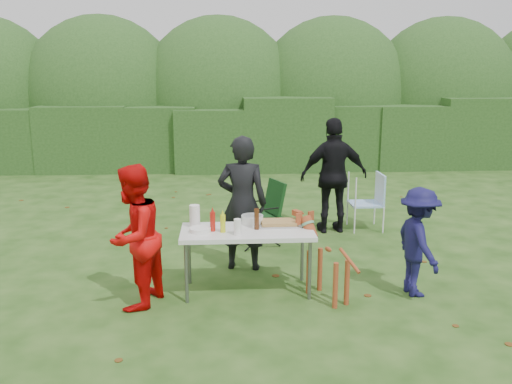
{
  "coord_description": "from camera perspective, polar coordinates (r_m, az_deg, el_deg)",
  "views": [
    {
      "loc": [
        0.02,
        -5.83,
        2.52
      ],
      "look_at": [
        0.46,
        0.84,
        1.0
      ],
      "focal_mm": 38.0,
      "sensor_mm": 36.0,
      "label": 1
    }
  ],
  "objects": [
    {
      "name": "person_black_puffy",
      "position": [
        8.51,
        8.2,
        1.7
      ],
      "size": [
        1.09,
        0.52,
        1.8
      ],
      "primitive_type": "imported",
      "rotation": [
        0.0,
        0.0,
        3.22
      ],
      "color": "black",
      "rests_on": "ground"
    },
    {
      "name": "cup_stack",
      "position": [
        5.95,
        -1.96,
        -3.7
      ],
      "size": [
        0.08,
        0.08,
        0.18
      ],
      "primitive_type": "cylinder",
      "color": "white",
      "rests_on": "folding_table"
    },
    {
      "name": "dog",
      "position": [
        6.09,
        7.57,
        -7.24
      ],
      "size": [
        0.77,
        1.0,
        0.89
      ],
      "primitive_type": null,
      "rotation": [
        0.0,
        0.0,
        2.07
      ],
      "color": "#974020",
      "rests_on": "ground"
    },
    {
      "name": "mustard_bottle",
      "position": [
        6.05,
        -3.51,
        -3.33
      ],
      "size": [
        0.06,
        0.06,
        0.2
      ],
      "primitive_type": "cylinder",
      "color": "#C6D31B",
      "rests_on": "folding_table"
    },
    {
      "name": "ground",
      "position": [
        6.35,
        -3.73,
        -10.58
      ],
      "size": [
        80.0,
        80.0,
        0.0
      ],
      "primitive_type": "plane",
      "color": "#1E4211"
    },
    {
      "name": "person_cook",
      "position": [
        6.85,
        -1.45,
        -1.19
      ],
      "size": [
        0.68,
        0.5,
        1.73
      ],
      "primitive_type": "imported",
      "rotation": [
        0.0,
        0.0,
        2.99
      ],
      "color": "black",
      "rests_on": "ground"
    },
    {
      "name": "child",
      "position": [
        6.38,
        16.72,
        -5.06
      ],
      "size": [
        0.54,
        0.85,
        1.25
      ],
      "primitive_type": "imported",
      "rotation": [
        0.0,
        0.0,
        1.67
      ],
      "color": "#131141",
      "rests_on": "ground"
    },
    {
      "name": "pasta_bowl",
      "position": [
        6.38,
        -0.39,
        -2.91
      ],
      "size": [
        0.26,
        0.26,
        0.1
      ],
      "primitive_type": "cylinder",
      "color": "silver",
      "rests_on": "folding_table"
    },
    {
      "name": "folding_table",
      "position": [
        6.17,
        -0.94,
        -4.48
      ],
      "size": [
        1.5,
        0.7,
        0.74
      ],
      "color": "silver",
      "rests_on": "ground"
    },
    {
      "name": "lawn_chair",
      "position": [
        8.84,
        11.46,
        -0.96
      ],
      "size": [
        0.54,
        0.54,
        0.91
      ],
      "primitive_type": null,
      "rotation": [
        0.0,
        0.0,
        3.14
      ],
      "color": "#418DE1",
      "rests_on": "ground"
    },
    {
      "name": "hedge_row",
      "position": [
        13.93,
        -3.86,
        5.88
      ],
      "size": [
        22.0,
        1.4,
        1.7
      ],
      "primitive_type": "cube",
      "color": "#23471C",
      "rests_on": "ground"
    },
    {
      "name": "shrub_backdrop",
      "position": [
        15.46,
        -3.9,
        9.35
      ],
      "size": [
        20.0,
        2.6,
        3.2
      ],
      "primitive_type": "ellipsoid",
      "color": "#3D6628",
      "rests_on": "ground"
    },
    {
      "name": "beer_bottle",
      "position": [
        6.14,
        0.07,
        -2.87
      ],
      "size": [
        0.06,
        0.06,
        0.24
      ],
      "primitive_type": "cylinder",
      "color": "#47230F",
      "rests_on": "folding_table"
    },
    {
      "name": "plate_stack",
      "position": [
        6.1,
        -5.92,
        -3.98
      ],
      "size": [
        0.24,
        0.24,
        0.05
      ],
      "primitive_type": "cylinder",
      "color": "white",
      "rests_on": "folding_table"
    },
    {
      "name": "ketchup_bottle",
      "position": [
        6.1,
        -4.58,
        -3.13
      ],
      "size": [
        0.06,
        0.06,
        0.22
      ],
      "primitive_type": "cylinder",
      "color": "#AF1911",
      "rests_on": "folding_table"
    },
    {
      "name": "camping_chair",
      "position": [
        7.91,
        0.58,
        -2.21
      ],
      "size": [
        0.76,
        0.76,
        0.94
      ],
      "primitive_type": null,
      "rotation": [
        0.0,
        0.0,
        3.51
      ],
      "color": "#113714",
      "rests_on": "ground"
    },
    {
      "name": "food_tray",
      "position": [
        6.33,
        2.39,
        -3.43
      ],
      "size": [
        0.45,
        0.3,
        0.02
      ],
      "primitive_type": "cube",
      "color": "#B7B7BA",
      "rests_on": "folding_table"
    },
    {
      "name": "person_red_jacket",
      "position": [
        5.91,
        -12.76,
        -4.65
      ],
      "size": [
        0.82,
        0.92,
        1.56
      ],
      "primitive_type": "imported",
      "rotation": [
        0.0,
        0.0,
        -1.94
      ],
      "color": "red",
      "rests_on": "ground"
    },
    {
      "name": "focaccia_bread",
      "position": [
        6.32,
        2.39,
        -3.19
      ],
      "size": [
        0.4,
        0.26,
        0.04
      ],
      "primitive_type": "cube",
      "color": "#AE8447",
      "rests_on": "food_tray"
    },
    {
      "name": "paper_towel_roll",
      "position": [
        6.26,
        -6.47,
        -2.55
      ],
      "size": [
        0.12,
        0.12,
        0.26
      ],
      "primitive_type": "cylinder",
      "color": "white",
      "rests_on": "folding_table"
    }
  ]
}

